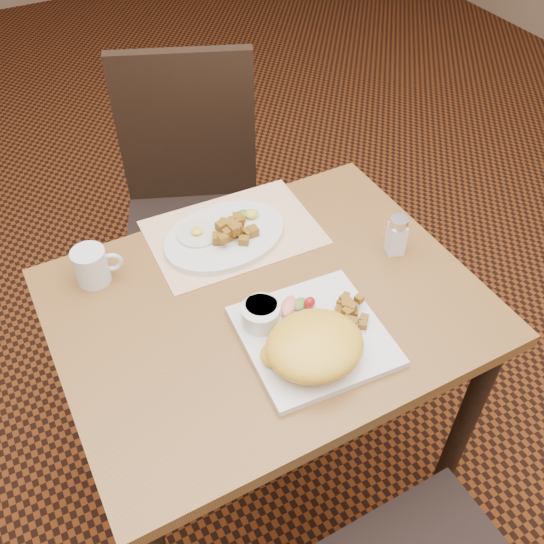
{
  "coord_description": "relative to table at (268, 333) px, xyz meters",
  "views": [
    {
      "loc": [
        -0.41,
        -0.78,
        1.72
      ],
      "look_at": [
        0.02,
        0.01,
        0.82
      ],
      "focal_mm": 40.0,
      "sensor_mm": 36.0,
      "label": 1
    }
  ],
  "objects": [
    {
      "name": "salt_shaker",
      "position": [
        0.34,
        0.0,
        0.16
      ],
      "size": [
        0.05,
        0.05,
        0.1
      ],
      "color": "white",
      "rests_on": "table"
    },
    {
      "name": "coffee_mug",
      "position": [
        -0.31,
        0.24,
        0.15
      ],
      "size": [
        0.11,
        0.07,
        0.08
      ],
      "color": "silver",
      "rests_on": "table"
    },
    {
      "name": "ground",
      "position": [
        0.0,
        0.0,
        -0.64
      ],
      "size": [
        8.0,
        8.0,
        0.0
      ],
      "primitive_type": "plane",
      "color": "black",
      "rests_on": "ground"
    },
    {
      "name": "chair_far",
      "position": [
        0.08,
        0.67,
        -0.1
      ],
      "size": [
        0.55,
        0.56,
        0.97
      ],
      "rotation": [
        0.0,
        0.0,
        2.75
      ],
      "color": "black",
      "rests_on": "ground"
    },
    {
      "name": "ramekin",
      "position": [
        -0.05,
        -0.06,
        0.15
      ],
      "size": [
        0.08,
        0.08,
        0.04
      ],
      "color": "silver",
      "rests_on": "plate_square"
    },
    {
      "name": "table",
      "position": [
        0.0,
        0.0,
        0.0
      ],
      "size": [
        0.9,
        0.7,
        0.75
      ],
      "color": "brown",
      "rests_on": "ground"
    },
    {
      "name": "hollandaise_mound",
      "position": [
        0.0,
        -0.18,
        0.16
      ],
      "size": [
        0.2,
        0.18,
        0.07
      ],
      "color": "yellow",
      "rests_on": "plate_square"
    },
    {
      "name": "home_fries_ov",
      "position": [
        0.02,
        0.21,
        0.15
      ],
      "size": [
        0.11,
        0.1,
        0.04
      ],
      "color": "#936217",
      "rests_on": "plate_oval"
    },
    {
      "name": "garnish_ov",
      "position": [
        0.08,
        0.26,
        0.14
      ],
      "size": [
        0.06,
        0.05,
        0.02
      ],
      "color": "#387223",
      "rests_on": "plate_oval"
    },
    {
      "name": "garnish_sq",
      "position": [
        0.04,
        -0.06,
        0.14
      ],
      "size": [
        0.09,
        0.06,
        0.03
      ],
      "color": "#387223",
      "rests_on": "plate_square"
    },
    {
      "name": "plate_oval",
      "position": [
        0.0,
        0.23,
        0.12
      ],
      "size": [
        0.33,
        0.26,
        0.02
      ],
      "primitive_type": null,
      "rotation": [
        0.0,
        0.0,
        0.13
      ],
      "color": "silver",
      "rests_on": "placemat"
    },
    {
      "name": "placemat",
      "position": [
        0.03,
        0.24,
        0.11
      ],
      "size": [
        0.41,
        0.3,
        0.0
      ],
      "primitive_type": "cube",
      "rotation": [
        0.0,
        0.0,
        -0.04
      ],
      "color": "white",
      "rests_on": "table"
    },
    {
      "name": "home_fries_sq",
      "position": [
        0.12,
        -0.12,
        0.14
      ],
      "size": [
        0.1,
        0.09,
        0.03
      ],
      "color": "#936217",
      "rests_on": "plate_square"
    },
    {
      "name": "fried_egg",
      "position": [
        -0.05,
        0.25,
        0.13
      ],
      "size": [
        0.1,
        0.1,
        0.02
      ],
      "color": "white",
      "rests_on": "plate_oval"
    },
    {
      "name": "plate_square",
      "position": [
        0.03,
        -0.14,
        0.12
      ],
      "size": [
        0.3,
        0.3,
        0.02
      ],
      "primitive_type": "cube",
      "rotation": [
        0.0,
        0.0,
        -0.07
      ],
      "color": "silver",
      "rests_on": "table"
    }
  ]
}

